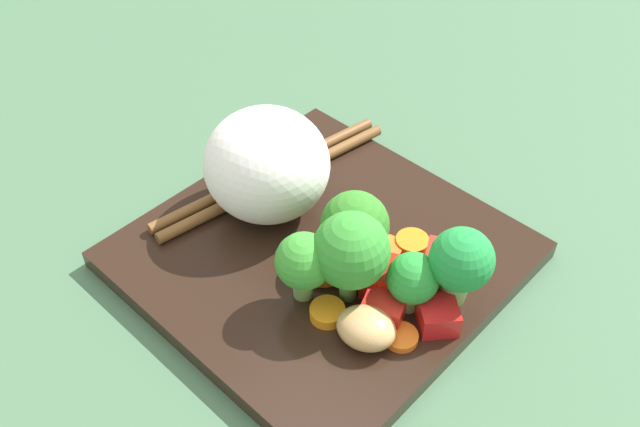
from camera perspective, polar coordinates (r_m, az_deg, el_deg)
name	(u,v)px	position (r cm, az deg, el deg)	size (l,w,h in cm)	color
ground_plane	(321,271)	(51.75, 0.10, -4.69)	(110.00, 110.00, 2.00)	#42684A
square_plate	(321,255)	(50.46, 0.10, -3.40)	(24.08, 24.08, 1.46)	black
rice_mound	(267,165)	(50.29, -4.36, 3.99)	(9.15, 8.95, 8.33)	white
broccoli_floret_0	(460,263)	(44.51, 11.38, -4.01)	(4.14, 4.14, 6.55)	#77B65F
broccoli_floret_1	(304,263)	(44.07, -1.33, -4.06)	(3.72, 3.72, 5.82)	#6FA355
broccoli_floret_2	(416,277)	(45.03, 7.83, -5.12)	(3.40, 3.40, 4.55)	#81B35A
broccoli_floret_3	(351,251)	(43.66, 2.54, -3.11)	(4.99, 4.99, 7.12)	#589543
broccoli_floret_4	(355,226)	(47.06, 2.85, -0.99)	(4.73, 4.73, 5.64)	#64994C
carrot_slice_0	(327,312)	(45.68, 0.60, -8.06)	(2.32, 2.32, 0.80)	orange
carrot_slice_1	(412,242)	(50.25, 7.52, -2.36)	(2.39, 2.39, 0.69)	orange
carrot_slice_2	(385,249)	(49.70, 5.30, -2.88)	(2.47, 2.47, 0.56)	orange
carrot_slice_3	(324,267)	(48.25, 0.29, -4.42)	(3.13, 3.13, 0.64)	orange
carrot_slice_4	(401,337)	(44.97, 6.63, -9.97)	(2.18, 2.18, 0.51)	orange
pepper_chunk_0	(382,278)	(46.74, 5.06, -5.25)	(2.61, 2.63, 2.26)	red
pepper_chunk_1	(438,316)	(45.50, 9.59, -8.21)	(2.43, 2.43, 1.80)	red
pepper_chunk_2	(445,266)	(47.98, 10.14, -4.23)	(3.06, 2.73, 2.30)	red
pepper_chunk_3	(384,309)	(45.46, 5.21, -7.75)	(2.61, 2.09, 1.69)	red
chicken_piece_0	(366,328)	(44.12, 3.79, -9.31)	(3.82, 3.20, 2.22)	tan
chopstick_pair	(273,176)	(55.01, -3.89, 3.06)	(20.92, 5.69, 0.88)	brown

